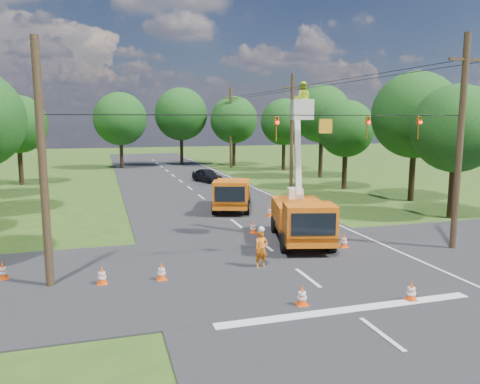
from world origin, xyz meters
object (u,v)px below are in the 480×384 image
object	(u,v)px
tree_left_f	(18,124)
pole_right_near	(460,142)
traffic_cone_2	(253,227)
pole_right_far	(231,128)
traffic_cone_1	(411,291)
distant_car	(207,175)
bucket_truck	(302,210)
tree_far_a	(120,119)
pole_left	(43,166)
tree_right_d	(322,114)
traffic_cone_3	(270,211)
traffic_cone_6	(3,271)
ground_worker	(261,249)
pole_right_mid	(292,131)
traffic_cone_8	(344,241)
tree_far_b	(181,114)
tree_right_c	(346,129)
traffic_cone_5	(102,275)
traffic_cone_7	(281,200)
tree_right_e	(284,122)
traffic_cone_0	(302,296)
tree_right_a	(456,129)
tree_far_c	(234,120)
traffic_cone_4	(162,271)
tree_right_b	(415,115)

from	to	relation	value
tree_left_f	pole_right_near	bearing A→B (deg)	-52.16
traffic_cone_2	pole_right_far	bearing A→B (deg)	76.52
traffic_cone_1	distant_car	bearing A→B (deg)	89.92
distant_car	traffic_cone_2	xyz separation A→B (m)	(-2.23, -21.34, -0.31)
bucket_truck	tree_far_a	xyz separation A→B (m)	(-6.97, 39.94, 4.51)
pole_left	tree_right_d	distance (m)	36.39
traffic_cone_3	traffic_cone_6	bearing A→B (deg)	-149.63
traffic_cone_3	pole_right_far	size ratio (longest dim) A/B	0.07
ground_worker	pole_right_mid	size ratio (longest dim) A/B	0.16
distant_car	ground_worker	bearing A→B (deg)	-117.17
distant_car	traffic_cone_8	world-z (taller)	distant_car
tree_far_b	tree_right_c	bearing A→B (deg)	-68.58
pole_right_far	tree_far_b	world-z (taller)	tree_far_b
traffic_cone_3	traffic_cone_5	distance (m)	14.24
traffic_cone_8	tree_right_c	xyz separation A→B (m)	(9.65, 17.42, 4.95)
bucket_truck	traffic_cone_7	world-z (taller)	bucket_truck
pole_right_far	tree_right_e	bearing A→B (deg)	-43.33
traffic_cone_0	traffic_cone_6	size ratio (longest dim) A/B	1.00
traffic_cone_5	tree_right_a	distance (m)	22.70
distant_car	pole_right_mid	xyz separation A→B (m)	(6.03, -6.87, 4.44)
tree_left_f	traffic_cone_8	bearing A→B (deg)	-57.15
traffic_cone_0	tree_left_f	distance (m)	37.32
traffic_cone_0	tree_right_d	size ratio (longest dim) A/B	0.07
tree_far_a	tree_far_c	world-z (taller)	tree_far_a
traffic_cone_3	tree_right_d	bearing A→B (deg)	55.29
traffic_cone_1	traffic_cone_5	world-z (taller)	same
bucket_truck	pole_right_mid	distance (m)	18.48
traffic_cone_6	tree_right_c	xyz separation A→B (m)	(24.52, 17.73, 4.95)
traffic_cone_4	tree_right_b	world-z (taller)	tree_right_b
ground_worker	tree_right_e	bearing A→B (deg)	57.70
ground_worker	distant_car	bearing A→B (deg)	73.03
traffic_cone_8	tree_right_d	distance (m)	28.51
pole_right_mid	tree_right_d	xyz separation A→B (m)	(6.30, 7.00, 1.57)
traffic_cone_5	tree_right_e	distance (m)	41.74
pole_right_far	tree_right_a	size ratio (longest dim) A/B	1.21
traffic_cone_0	pole_right_far	distance (m)	45.70
traffic_cone_6	tree_right_b	xyz separation A→B (m)	(26.32, 10.73, 6.08)
traffic_cone_2	traffic_cone_4	size ratio (longest dim) A/B	1.00
tree_right_c	tree_right_b	bearing A→B (deg)	-75.58
distant_car	traffic_cone_3	bearing A→B (deg)	-108.71
pole_right_mid	pole_right_far	xyz separation A→B (m)	(0.00, 20.00, 0.00)
pole_right_near	tree_far_c	distance (m)	42.02
traffic_cone_4	tree_right_b	bearing A→B (deg)	31.55
traffic_cone_0	pole_right_mid	size ratio (longest dim) A/B	0.07
tree_far_b	pole_right_near	bearing A→B (deg)	-83.03
tree_far_c	traffic_cone_3	bearing A→B (deg)	-101.89
traffic_cone_2	bucket_truck	bearing A→B (deg)	-54.83
traffic_cone_0	traffic_cone_8	distance (m)	7.70
pole_left	tree_right_b	size ratio (longest dim) A/B	0.93
pole_right_mid	tree_left_f	size ratio (longest dim) A/B	1.19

